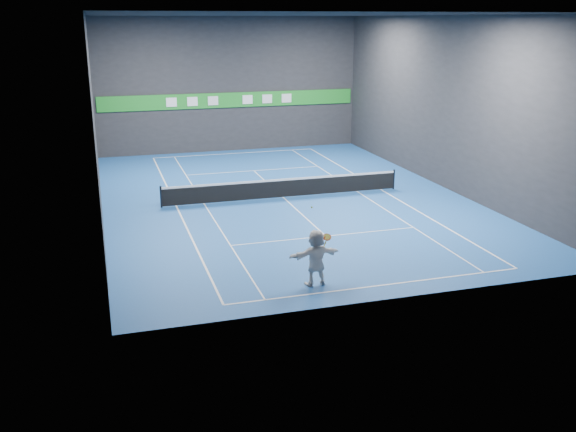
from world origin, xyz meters
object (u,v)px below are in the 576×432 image
object	(u,v)px
tennis_ball	(312,207)
player	(316,258)
tennis_net	(283,187)
tennis_racket	(327,238)

from	to	relation	value
tennis_ball	player	bearing A→B (deg)	-14.51
tennis_net	tennis_racket	world-z (taller)	tennis_racket
player	tennis_racket	size ratio (longest dim) A/B	4.17
tennis_net	tennis_ball	bearing A→B (deg)	-101.50
tennis_net	tennis_racket	size ratio (longest dim) A/B	26.30
player	tennis_ball	distance (m)	1.80
tennis_net	tennis_racket	xyz separation A→B (m)	(-1.71, -11.10, 1.11)
player	tennis_net	size ratio (longest dim) A/B	0.16
tennis_ball	tennis_net	size ratio (longest dim) A/B	0.01
tennis_racket	tennis_ball	bearing A→B (deg)	-179.27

